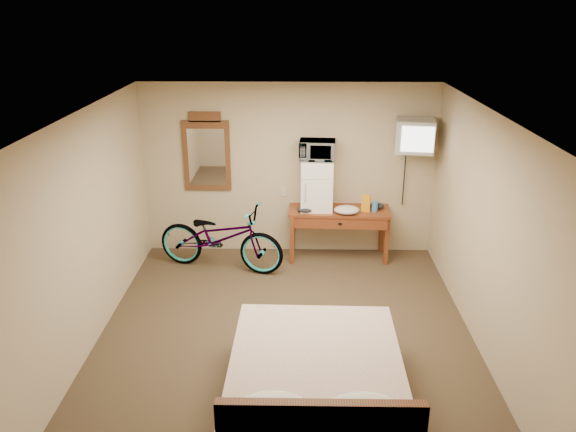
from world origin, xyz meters
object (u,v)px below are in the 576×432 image
(mini_fridge, at_px, (317,184))
(wall_mirror, at_px, (207,153))
(bicycle, at_px, (221,237))
(crt_television, at_px, (414,136))
(bed, at_px, (316,391))
(microwave, at_px, (317,150))
(blue_cup, at_px, (375,206))
(desk, at_px, (339,218))

(mini_fridge, relative_size, wall_mirror, 0.64)
(bicycle, bearing_deg, mini_fridge, -58.07)
(crt_television, height_order, bed, crt_television)
(microwave, bearing_deg, mini_fridge, -119.29)
(mini_fridge, height_order, crt_television, crt_television)
(wall_mirror, distance_m, bed, 4.11)
(mini_fridge, relative_size, crt_television, 1.17)
(mini_fridge, relative_size, blue_cup, 4.90)
(wall_mirror, bearing_deg, mini_fridge, -7.66)
(microwave, distance_m, bed, 3.68)
(mini_fridge, distance_m, blue_cup, 0.88)
(wall_mirror, height_order, bed, wall_mirror)
(mini_fridge, xyz_separation_m, wall_mirror, (-1.57, 0.21, 0.39))
(microwave, distance_m, crt_television, 1.33)
(desk, bearing_deg, crt_television, 1.33)
(desk, relative_size, blue_cup, 9.86)
(mini_fridge, height_order, microwave, microwave)
(blue_cup, xyz_separation_m, crt_television, (0.49, 0.06, 1.00))
(blue_cup, relative_size, wall_mirror, 0.13)
(blue_cup, bearing_deg, crt_television, 6.48)
(bicycle, xyz_separation_m, bed, (1.24, -3.01, -0.18))
(desk, xyz_separation_m, crt_television, (0.98, 0.02, 1.19))
(desk, relative_size, crt_television, 2.34)
(desk, bearing_deg, bicycle, -167.84)
(microwave, distance_m, blue_cup, 1.14)
(wall_mirror, distance_m, bicycle, 1.23)
(microwave, height_order, bicycle, microwave)
(bed, bearing_deg, microwave, 88.43)
(microwave, distance_m, wall_mirror, 1.58)
(mini_fridge, height_order, blue_cup, mini_fridge)
(desk, distance_m, crt_television, 1.54)
(blue_cup, bearing_deg, desk, 176.25)
(microwave, relative_size, crt_television, 0.79)
(desk, relative_size, bed, 0.70)
(microwave, xyz_separation_m, crt_television, (1.31, -0.04, 0.21))
(wall_mirror, relative_size, bed, 0.54)
(mini_fridge, bearing_deg, bicycle, -162.45)
(mini_fridge, xyz_separation_m, crt_television, (1.31, -0.04, 0.71))
(microwave, distance_m, bicycle, 1.80)
(blue_cup, bearing_deg, mini_fridge, 173.31)
(bicycle, bearing_deg, bed, -143.31)
(crt_television, xyz_separation_m, wall_mirror, (-2.88, 0.25, -0.32))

